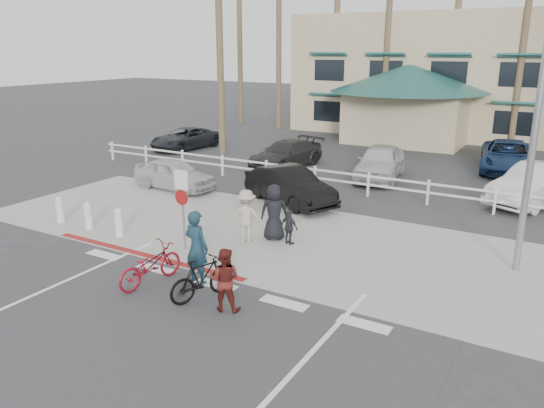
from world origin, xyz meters
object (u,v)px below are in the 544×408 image
Objects in this scene: bike_red at (150,265)px; car_red_compact at (174,174)px; sign_post at (183,203)px; bike_black at (202,278)px; car_white_sedan at (290,186)px.

car_red_compact is (-5.69, 7.67, 0.14)m from bike_red.
bike_black is (2.47, -2.36, -0.92)m from sign_post.
bike_black reaches higher than bike_red.
bike_red is at bearing -152.53° from car_white_sedan.
bike_red is 1.12× the size of bike_black.
bike_red is at bearing 21.00° from bike_black.
car_white_sedan is at bearing -54.73° from bike_black.
car_red_compact is at bearing 120.60° from car_white_sedan.
sign_post is 5.92m from car_white_sedan.
bike_black is at bearing -131.43° from car_red_compact.
bike_red is 0.46× the size of car_white_sedan.
bike_black is 8.47m from car_white_sedan.
car_red_compact reaches higher than bike_black.
sign_post is at bearing -132.64° from car_red_compact.
car_white_sedan reaches higher than bike_red.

